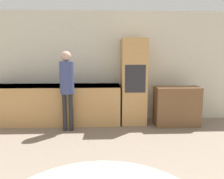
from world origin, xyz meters
TOP-DOWN VIEW (x-y plane):
  - wall_back at (0.00, 5.39)m, footprint 7.09×0.05m
  - kitchen_counter at (-1.25, 5.04)m, footprint 2.90×0.60m
  - oven_unit at (0.52, 5.05)m, footprint 0.56×0.59m
  - sideboard at (1.48, 4.82)m, footprint 0.98×0.45m
  - person_standing at (-0.91, 4.56)m, footprint 0.29×0.29m

SIDE VIEW (x-z plane):
  - sideboard at x=1.48m, z-range 0.00..0.88m
  - kitchen_counter at x=-1.25m, z-range 0.01..0.92m
  - oven_unit at x=0.52m, z-range 0.00..1.94m
  - person_standing at x=-0.91m, z-range 0.21..1.87m
  - wall_back at x=0.00m, z-range 0.00..2.60m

